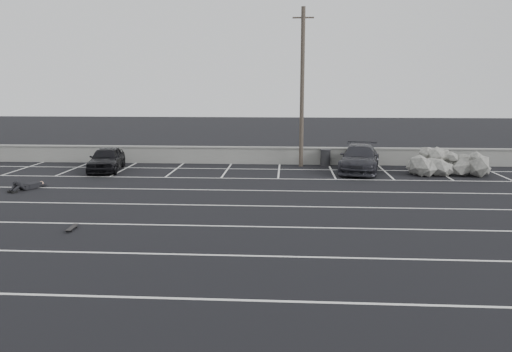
# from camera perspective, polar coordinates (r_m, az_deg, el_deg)

# --- Properties ---
(ground) EXTENTS (120.00, 120.00, 0.00)m
(ground) POSITION_cam_1_polar(r_m,az_deg,el_deg) (17.33, -1.37, -5.79)
(ground) COLOR black
(ground) RESTS_ON ground
(seawall) EXTENTS (50.00, 0.45, 1.06)m
(seawall) POSITION_cam_1_polar(r_m,az_deg,el_deg) (30.91, 0.88, 2.41)
(seawall) COLOR gray
(seawall) RESTS_ON ground
(stall_lines) EXTENTS (36.00, 20.05, 0.01)m
(stall_lines) POSITION_cam_1_polar(r_m,az_deg,el_deg) (21.59, -0.58, -2.53)
(stall_lines) COLOR silver
(stall_lines) RESTS_ON ground
(car_left) EXTENTS (2.18, 4.23, 1.38)m
(car_left) POSITION_cam_1_polar(r_m,az_deg,el_deg) (29.61, -16.72, 1.89)
(car_left) COLOR black
(car_left) RESTS_ON ground
(car_right) EXTENTS (3.04, 5.42, 1.48)m
(car_right) POSITION_cam_1_polar(r_m,az_deg,el_deg) (28.79, 11.75, 1.99)
(car_right) COLOR #232329
(car_right) RESTS_ON ground
(utility_pole) EXTENTS (1.23, 0.25, 9.24)m
(utility_pole) POSITION_cam_1_polar(r_m,az_deg,el_deg) (29.79, 5.29, 10.03)
(utility_pole) COLOR #4C4238
(utility_pole) RESTS_ON ground
(trash_bin) EXTENTS (0.79, 0.79, 1.00)m
(trash_bin) POSITION_cam_1_polar(r_m,az_deg,el_deg) (30.48, 7.93, 2.12)
(trash_bin) COLOR #29292C
(trash_bin) RESTS_ON ground
(riprap_pile) EXTENTS (4.59, 3.28, 1.23)m
(riprap_pile) POSITION_cam_1_polar(r_m,az_deg,el_deg) (29.11, 21.01, 1.11)
(riprap_pile) COLOR gray
(riprap_pile) RESTS_ON ground
(person) EXTENTS (2.54, 3.06, 0.49)m
(person) POSITION_cam_1_polar(r_m,az_deg,el_deg) (25.88, -24.18, -0.75)
(person) COLOR black
(person) RESTS_ON ground
(skateboard) EXTENTS (0.22, 0.70, 0.08)m
(skateboard) POSITION_cam_1_polar(r_m,az_deg,el_deg) (18.01, -20.33, -5.60)
(skateboard) COLOR black
(skateboard) RESTS_ON ground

